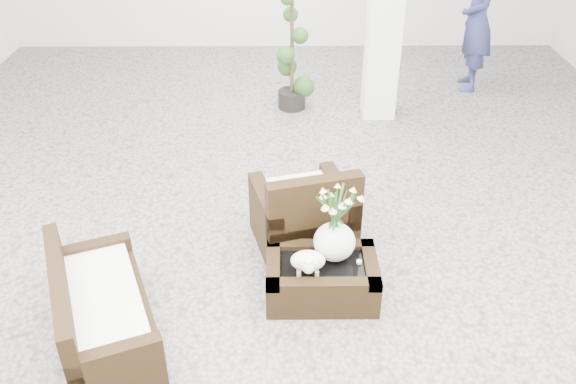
{
  "coord_description": "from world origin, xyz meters",
  "views": [
    {
      "loc": [
        -0.04,
        -4.51,
        3.43
      ],
      "look_at": [
        0.0,
        -0.1,
        0.62
      ],
      "focal_mm": 37.81,
      "sensor_mm": 36.0,
      "label": 1
    }
  ],
  "objects_px": {
    "coffee_table": "(321,280)",
    "topiary": "(292,53)",
    "armchair": "(303,203)",
    "loveseat": "(103,303)"
  },
  "relations": [
    {
      "from": "coffee_table",
      "to": "topiary",
      "type": "xyz_separation_m",
      "value": [
        -0.19,
        3.72,
        0.6
      ]
    },
    {
      "from": "armchair",
      "to": "topiary",
      "type": "bearing_deg",
      "value": -104.18
    },
    {
      "from": "coffee_table",
      "to": "armchair",
      "type": "bearing_deg",
      "value": 100.75
    },
    {
      "from": "coffee_table",
      "to": "topiary",
      "type": "bearing_deg",
      "value": 93.0
    },
    {
      "from": "coffee_table",
      "to": "topiary",
      "type": "height_order",
      "value": "topiary"
    },
    {
      "from": "armchair",
      "to": "loveseat",
      "type": "relative_size",
      "value": 0.67
    },
    {
      "from": "loveseat",
      "to": "topiary",
      "type": "distance_m",
      "value": 4.45
    },
    {
      "from": "armchair",
      "to": "loveseat",
      "type": "xyz_separation_m",
      "value": [
        -1.51,
        -1.19,
        -0.09
      ]
    },
    {
      "from": "loveseat",
      "to": "topiary",
      "type": "height_order",
      "value": "topiary"
    },
    {
      "from": "coffee_table",
      "to": "loveseat",
      "type": "xyz_separation_m",
      "value": [
        -1.64,
        -0.47,
        0.19
      ]
    }
  ]
}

